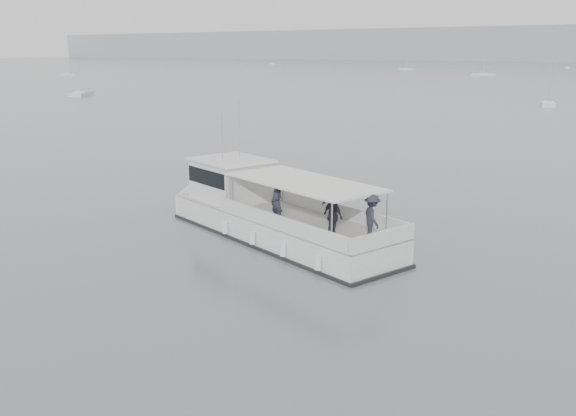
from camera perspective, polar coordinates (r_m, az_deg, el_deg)
The scene contains 3 objects.
ground at distance 31.79m, azimuth -12.78°, elevation -2.42°, with size 1400.00×1400.00×0.00m, color slate.
tour_boat at distance 31.18m, azimuth -2.28°, elevation -0.40°, with size 15.17×7.37×6.40m.
moored_fleet at distance 223.94m, azimuth 23.71°, elevation 10.56°, with size 426.09×338.82×9.63m.
Camera 1 is at (22.83, -20.34, 8.71)m, focal length 40.00 mm.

